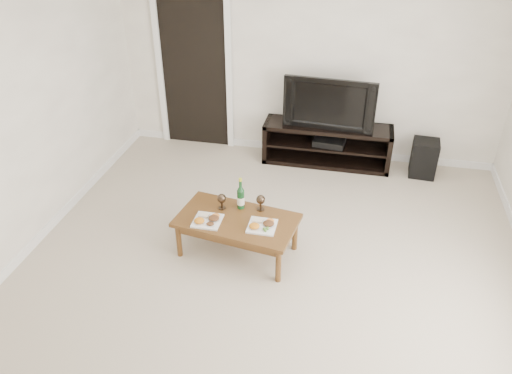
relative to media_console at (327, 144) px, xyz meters
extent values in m
plane|color=beige|center=(-0.32, -2.50, -0.28)|extent=(5.50, 5.50, 0.00)
cube|color=white|center=(-0.32, 0.27, 1.02)|extent=(5.00, 0.04, 2.60)
cube|color=black|center=(-1.87, 0.24, 0.75)|extent=(0.90, 0.02, 2.05)
cube|color=black|center=(0.00, 0.00, 0.00)|extent=(1.67, 0.45, 0.55)
imported|color=black|center=(0.00, 0.00, 0.61)|extent=(1.17, 0.23, 0.67)
cube|color=black|center=(0.03, -0.01, 0.05)|extent=(0.43, 0.34, 0.08)
cube|color=black|center=(1.25, -0.06, -0.04)|extent=(0.34, 0.34, 0.48)
cube|color=#583618|center=(-0.71, -2.10, -0.07)|extent=(1.27, 0.82, 0.42)
cube|color=white|center=(-0.98, -2.21, 0.18)|extent=(0.27, 0.27, 0.07)
cube|color=white|center=(-0.44, -2.18, 0.18)|extent=(0.27, 0.27, 0.07)
cylinder|color=#103D19|center=(-0.71, -1.90, 0.32)|extent=(0.07, 0.07, 0.35)
camera|label=1|loc=(0.33, -6.01, 3.02)|focal=35.00mm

